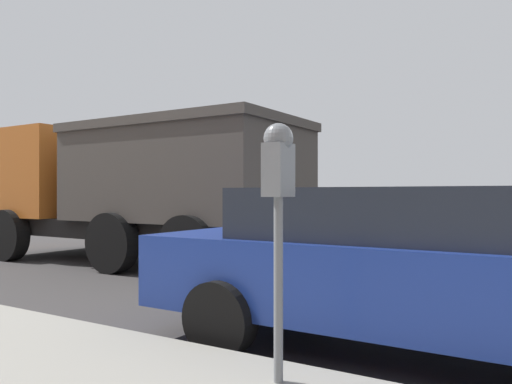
{
  "coord_description": "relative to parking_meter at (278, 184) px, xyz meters",
  "views": [
    {
      "loc": [
        -5.35,
        -0.74,
        1.37
      ],
      "look_at": [
        -2.56,
        0.95,
        1.38
      ],
      "focal_mm": 35.0,
      "sensor_mm": 36.0,
      "label": 1
    }
  ],
  "objects": [
    {
      "name": "dump_truck",
      "position": [
        4.52,
        5.63,
        0.13
      ],
      "size": [
        2.88,
        6.82,
        2.74
      ],
      "rotation": [
        0.0,
        0.0,
        -0.01
      ],
      "color": "black",
      "rests_on": "ground_plane"
    },
    {
      "name": "parking_meter",
      "position": [
        0.0,
        0.0,
        0.0
      ],
      "size": [
        0.21,
        0.19,
        1.64
      ],
      "color": "gray",
      "rests_on": "sidewalk"
    },
    {
      "name": "ground_plane",
      "position": [
        2.58,
        -0.78,
        -1.43
      ],
      "size": [
        220.0,
        220.0,
        0.0
      ],
      "primitive_type": "plane",
      "color": "#3D3A3A"
    },
    {
      "name": "car_blue",
      "position": [
        1.52,
        -0.58,
        -0.66
      ],
      "size": [
        2.05,
        4.93,
        1.42
      ],
      "rotation": [
        0.0,
        0.0,
        3.14
      ],
      "color": "navy",
      "rests_on": "ground_plane"
    }
  ]
}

